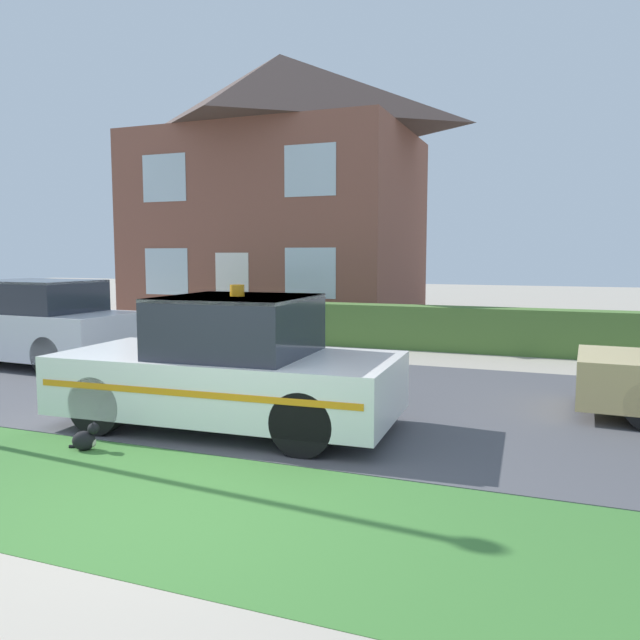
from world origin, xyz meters
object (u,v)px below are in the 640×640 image
at_px(neighbour_car_near, 28,324).
at_px(police_car, 231,367).
at_px(cat, 86,439).
at_px(house_left, 281,187).

bearing_deg(neighbour_car_near, police_car, 159.22).
bearing_deg(police_car, neighbour_car_near, -25.72).
xyz_separation_m(cat, neighbour_car_near, (-4.66, 3.75, 0.63)).
distance_m(neighbour_car_near, house_left, 9.67).
distance_m(cat, neighbour_car_near, 6.02).
relative_size(cat, neighbour_car_near, 0.08).
distance_m(police_car, neighbour_car_near, 6.12).
height_order(police_car, neighbour_car_near, police_car).
bearing_deg(cat, police_car, 28.22).
distance_m(cat, house_left, 13.85).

